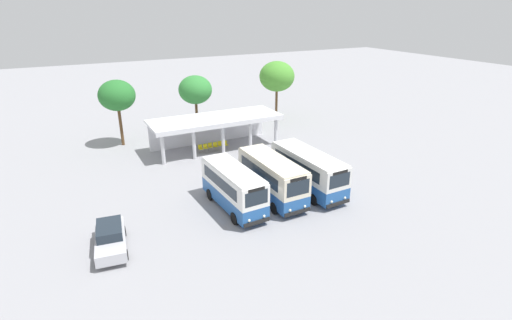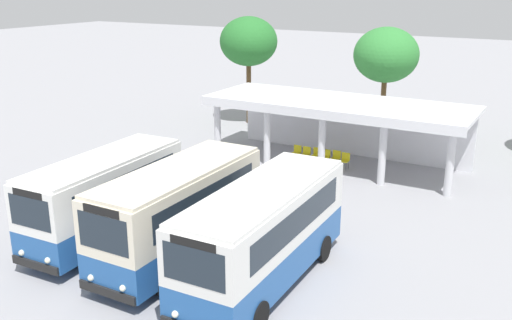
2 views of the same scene
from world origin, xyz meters
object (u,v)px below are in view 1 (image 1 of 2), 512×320
waiting_chair_second_from_end (206,147)px  waiting_chair_far_end_seat (225,144)px  waiting_chair_fourth_seat (215,145)px  waiting_chair_middle_seat (210,146)px  waiting_chair_fifth_seat (220,144)px  city_bus_nearest_orange (233,187)px  city_bus_second_in_row (272,177)px  parked_car_flank (110,238)px  city_bus_middle_cream (308,170)px  waiting_chair_end_by_column (201,148)px

waiting_chair_second_from_end → waiting_chair_far_end_seat: size_ratio=1.00×
waiting_chair_second_from_end → waiting_chair_fourth_seat: same height
waiting_chair_middle_seat → waiting_chair_fifth_seat: (1.11, 0.01, 0.00)m
city_bus_nearest_orange → city_bus_second_in_row: size_ratio=0.96×
waiting_chair_second_from_end → waiting_chair_fourth_seat: 1.11m
city_bus_second_in_row → parked_car_flank: 12.48m
city_bus_nearest_orange → parked_car_flank: bearing=-171.6°
waiting_chair_second_from_end → waiting_chair_fourth_seat: (1.11, 0.04, 0.00)m
city_bus_middle_cream → waiting_chair_fifth_seat: size_ratio=9.20×
waiting_chair_middle_seat → waiting_chair_far_end_seat: (1.66, -0.13, 0.00)m
parked_car_flank → waiting_chair_second_from_end: bearing=50.1°
waiting_chair_end_by_column → waiting_chair_fourth_seat: same height
waiting_chair_second_from_end → waiting_chair_fifth_seat: bearing=4.2°
waiting_chair_end_by_column → waiting_chair_fifth_seat: size_ratio=1.00×
waiting_chair_middle_seat → waiting_chair_fifth_seat: size_ratio=1.00×
waiting_chair_end_by_column → waiting_chair_second_from_end: same height
city_bus_middle_cream → waiting_chair_far_end_seat: bearing=99.5°
city_bus_middle_cream → waiting_chair_middle_seat: size_ratio=9.20×
city_bus_nearest_orange → waiting_chair_far_end_seat: 13.24m
waiting_chair_end_by_column → waiting_chair_fourth_seat: size_ratio=1.00×
waiting_chair_middle_seat → waiting_chair_fourth_seat: 0.56m
city_bus_nearest_orange → city_bus_middle_cream: 6.68m
city_bus_nearest_orange → waiting_chair_second_from_end: 12.65m
waiting_chair_end_by_column → waiting_chair_fourth_seat: bearing=0.7°
waiting_chair_far_end_seat → waiting_chair_fifth_seat: bearing=165.9°
city_bus_nearest_orange → waiting_chair_far_end_seat: city_bus_nearest_orange is taller
waiting_chair_second_from_end → waiting_chair_middle_seat: bearing=11.3°
city_bus_second_in_row → city_bus_middle_cream: bearing=-1.0°
city_bus_nearest_orange → waiting_chair_fifth_seat: (4.07, 12.48, -1.26)m
waiting_chair_middle_seat → waiting_chair_far_end_seat: 1.67m
parked_car_flank → waiting_chair_middle_seat: bearing=49.0°
waiting_chair_fifth_seat → waiting_chair_far_end_seat: bearing=-14.1°
city_bus_middle_cream → waiting_chair_far_end_seat: city_bus_middle_cream is taller
waiting_chair_fourth_seat → waiting_chair_end_by_column: bearing=-179.3°
city_bus_middle_cream → waiting_chair_middle_seat: 13.05m
city_bus_nearest_orange → parked_car_flank: (-9.02, -1.33, -0.95)m
city_bus_second_in_row → waiting_chair_far_end_seat: (1.28, 12.25, -1.32)m
waiting_chair_second_from_end → city_bus_nearest_orange: bearing=-101.0°
city_bus_second_in_row → waiting_chair_second_from_end: (-0.93, 12.27, -1.32)m
waiting_chair_fourth_seat → waiting_chair_far_end_seat: size_ratio=1.00×
parked_car_flank → waiting_chair_fifth_seat: bearing=46.5°
waiting_chair_far_end_seat → parked_car_flank: bearing=-135.0°
city_bus_second_in_row → city_bus_middle_cream: size_ratio=0.93×
waiting_chair_fifth_seat → waiting_chair_fourth_seat: bearing=-171.3°
parked_car_flank → waiting_chair_middle_seat: 18.27m
city_bus_second_in_row → waiting_chair_end_by_column: 12.45m
city_bus_second_in_row → waiting_chair_middle_seat: size_ratio=8.60×
city_bus_second_in_row → parked_car_flank: (-12.36, -1.42, -1.01)m
waiting_chair_end_by_column → waiting_chair_middle_seat: same height
city_bus_middle_cream → waiting_chair_end_by_column: size_ratio=9.20×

